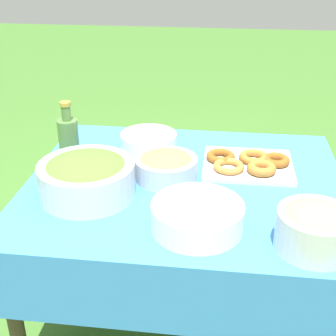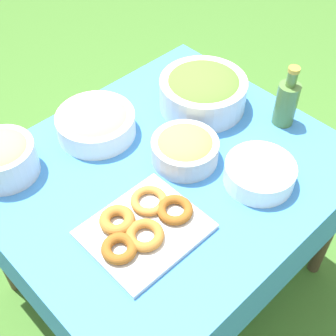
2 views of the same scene
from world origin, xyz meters
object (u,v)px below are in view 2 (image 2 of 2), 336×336
plate_stack (260,173)px  olive_oil_bottle (287,102)px  bread_bowl (2,157)px  salad_bowl (203,90)px  pasta_bowl (96,122)px  donut_platter (143,226)px  olive_bowl (185,148)px

plate_stack → olive_oil_bottle: olive_oil_bottle is taller
plate_stack → bread_bowl: bearing=133.3°
salad_bowl → olive_oil_bottle: bearing=-61.2°
pasta_bowl → plate_stack: pasta_bowl is taller
pasta_bowl → donut_platter: bearing=-110.8°
donut_platter → olive_bowl: (0.29, 0.12, 0.03)m
pasta_bowl → olive_bowl: (0.13, -0.30, -0.00)m
salad_bowl → olive_bowl: bearing=-148.4°
pasta_bowl → donut_platter: 0.45m
salad_bowl → plate_stack: (-0.14, -0.38, -0.04)m
donut_platter → olive_bowl: olive_bowl is taller
donut_platter → olive_oil_bottle: 0.68m
donut_platter → olive_oil_bottle: size_ratio=1.47×
olive_oil_bottle → bread_bowl: (-0.84, 0.47, -0.02)m
olive_oil_bottle → bread_bowl: size_ratio=1.10×
salad_bowl → olive_oil_bottle: 0.30m
pasta_bowl → plate_stack: (0.23, -0.53, -0.02)m
salad_bowl → donut_platter: bearing=-153.4°
plate_stack → bread_bowl: size_ratio=1.05×
donut_platter → salad_bowl: bearing=26.6°
olive_oil_bottle → donut_platter: bearing=-179.4°
donut_platter → bread_bowl: size_ratio=1.61×
donut_platter → pasta_bowl: bearing=69.2°
bread_bowl → olive_oil_bottle: bearing=-29.2°
pasta_bowl → plate_stack: 0.58m
salad_bowl → olive_bowl: salad_bowl is taller
salad_bowl → olive_bowl: size_ratio=1.43×
plate_stack → olive_bowl: olive_bowl is taller
plate_stack → olive_oil_bottle: 0.32m
pasta_bowl → bread_bowl: bearing=170.1°
donut_platter → plate_stack: (0.39, -0.11, 0.02)m
donut_platter → olive_oil_bottle: (0.68, 0.01, 0.07)m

